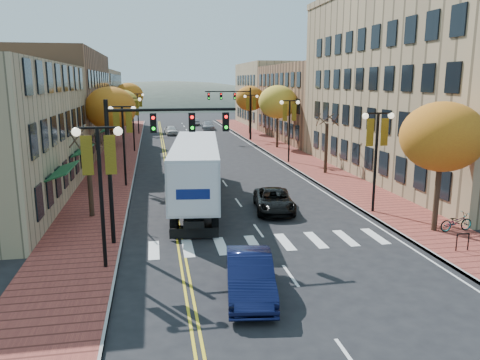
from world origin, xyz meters
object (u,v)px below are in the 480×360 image
navy_sedan (250,276)px  semi_truck (196,166)px  bicycle (456,222)px  black_suv (274,200)px

navy_sedan → semi_truck: bearing=100.3°
navy_sedan → bicycle: 13.07m
black_suv → semi_truck: bearing=152.3°
semi_truck → navy_sedan: size_ratio=3.47×
navy_sedan → black_suv: bearing=78.8°
navy_sedan → black_suv: size_ratio=0.98×
bicycle → semi_truck: bearing=50.5°
navy_sedan → bicycle: size_ratio=2.57×
semi_truck → navy_sedan: semi_truck is taller
semi_truck → bicycle: (12.67, -9.07, -1.76)m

